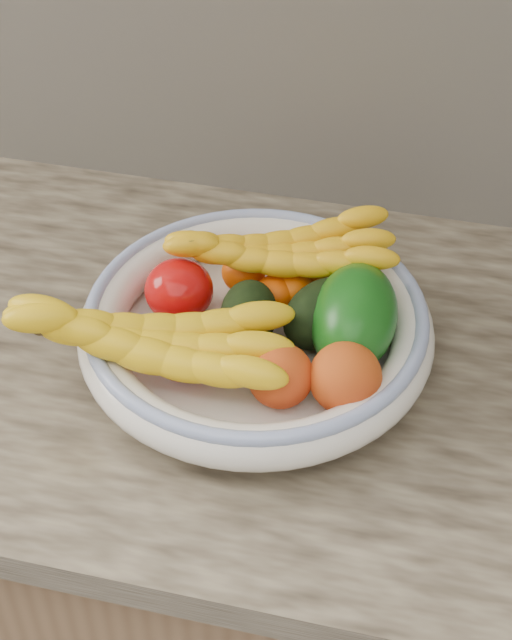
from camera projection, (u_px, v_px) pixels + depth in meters
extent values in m
cube|color=brown|center=(259.00, 578.00, 1.44)|extent=(2.40, 0.62, 0.86)
cube|color=tan|center=(260.00, 360.00, 1.13)|extent=(2.44, 0.66, 0.04)
cube|color=beige|center=(320.00, 24.00, 1.17)|extent=(2.40, 0.02, 0.50)
cylinder|color=white|center=(256.00, 354.00, 1.10)|extent=(0.13, 0.13, 0.02)
cylinder|color=white|center=(256.00, 345.00, 1.09)|extent=(0.32, 0.32, 0.01)
torus|color=white|center=(256.00, 328.00, 1.07)|extent=(0.39, 0.39, 0.05)
torus|color=#3B59A6|center=(256.00, 313.00, 1.06)|extent=(0.37, 0.37, 0.02)
ellipsoid|color=#F76005|center=(244.00, 272.00, 1.14)|extent=(0.07, 0.07, 0.05)
ellipsoid|color=#FE6005|center=(305.00, 274.00, 1.13)|extent=(0.05, 0.05, 0.04)
ellipsoid|color=#ED5305|center=(275.00, 294.00, 1.11)|extent=(0.05, 0.05, 0.04)
ellipsoid|color=#F26005|center=(291.00, 290.00, 1.11)|extent=(0.05, 0.05, 0.05)
ellipsoid|color=red|center=(179.00, 290.00, 1.10)|extent=(0.09, 0.09, 0.07)
ellipsoid|color=#BA110A|center=(184.00, 349.00, 1.03)|extent=(0.10, 0.10, 0.07)
ellipsoid|color=black|center=(249.00, 314.00, 1.07)|extent=(0.08, 0.10, 0.06)
ellipsoid|color=black|center=(322.00, 314.00, 1.07)|extent=(0.11, 0.12, 0.07)
ellipsoid|color=#0D4A0E|center=(354.00, 317.00, 1.05)|extent=(0.13, 0.15, 0.12)
ellipsoid|color=orange|center=(280.00, 376.00, 0.99)|extent=(0.09, 0.09, 0.07)
ellipsoid|color=orange|center=(345.00, 378.00, 0.99)|extent=(0.10, 0.10, 0.07)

